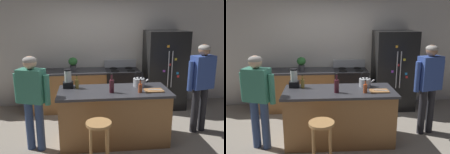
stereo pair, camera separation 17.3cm
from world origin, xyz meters
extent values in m
plane|color=#9E9384|center=(0.00, 0.00, 0.00)|extent=(14.00, 14.00, 0.00)
cube|color=silver|center=(0.00, 1.95, 1.35)|extent=(8.00, 0.10, 2.70)
cube|color=#9E6B3D|center=(0.00, 0.00, 0.44)|extent=(1.79, 0.74, 0.88)
cube|color=#333338|center=(0.00, 0.00, 0.90)|extent=(1.85, 0.80, 0.04)
cube|color=#9E6B3D|center=(-0.80, 1.55, 0.44)|extent=(2.00, 0.64, 0.88)
cube|color=#333338|center=(-0.80, 1.55, 0.90)|extent=(2.00, 0.64, 0.04)
cube|color=black|center=(1.36, 1.50, 0.89)|extent=(0.90, 0.70, 1.79)
cylinder|color=#B7BABF|center=(1.32, 1.13, 0.98)|extent=(0.02, 0.02, 0.80)
cylinder|color=#B7BABF|center=(1.40, 1.13, 0.98)|extent=(0.02, 0.02, 0.80)
cube|color=purple|center=(1.23, 1.15, 0.95)|extent=(0.05, 0.01, 0.05)
cube|color=yellow|center=(1.48, 1.15, 1.20)|extent=(0.05, 0.01, 0.05)
cube|color=red|center=(1.35, 1.15, 1.09)|extent=(0.05, 0.01, 0.05)
cube|color=red|center=(1.55, 1.15, 0.82)|extent=(0.05, 0.01, 0.05)
cube|color=#268CD8|center=(1.54, 1.15, 0.89)|extent=(0.05, 0.01, 0.05)
cube|color=orange|center=(1.30, 1.15, 1.48)|extent=(0.05, 0.01, 0.05)
cube|color=black|center=(0.37, 1.52, 0.46)|extent=(0.76, 0.64, 0.92)
cube|color=black|center=(0.37, 1.20, 0.41)|extent=(0.60, 0.01, 0.24)
cube|color=#B7BABF|center=(0.37, 1.81, 1.01)|extent=(0.76, 0.06, 0.18)
cylinder|color=black|center=(0.19, 1.37, 0.92)|extent=(0.18, 0.18, 0.01)
cylinder|color=black|center=(0.55, 1.37, 0.92)|extent=(0.18, 0.18, 0.01)
cylinder|color=black|center=(0.19, 1.67, 0.92)|extent=(0.18, 0.18, 0.01)
cylinder|color=black|center=(0.55, 1.67, 0.92)|extent=(0.18, 0.18, 0.01)
cylinder|color=#384C7A|center=(-1.37, -0.11, 0.41)|extent=(0.16, 0.16, 0.81)
cylinder|color=#384C7A|center=(-1.20, -0.17, 0.41)|extent=(0.16, 0.16, 0.81)
cube|color=#3F8C72|center=(-1.29, -0.14, 1.08)|extent=(0.45, 0.33, 0.52)
cylinder|color=#3F8C72|center=(-1.53, -0.06, 1.03)|extent=(0.11, 0.11, 0.47)
cylinder|color=#3F8C72|center=(-1.05, -0.22, 1.03)|extent=(0.11, 0.11, 0.47)
sphere|color=#D8AD8C|center=(-1.29, -0.14, 1.44)|extent=(0.25, 0.25, 0.20)
ellipsoid|color=gray|center=(-1.29, -0.14, 1.47)|extent=(0.27, 0.27, 0.12)
cylinder|color=#26262B|center=(1.69, 0.21, 0.42)|extent=(0.16, 0.16, 0.84)
cylinder|color=#26262B|center=(1.52, 0.16, 0.42)|extent=(0.16, 0.16, 0.84)
cube|color=#334C99|center=(1.61, 0.18, 1.14)|extent=(0.44, 0.31, 0.59)
cylinder|color=#334C99|center=(1.85, 0.25, 1.09)|extent=(0.11, 0.11, 0.53)
cylinder|color=#334C99|center=(1.36, 0.12, 1.09)|extent=(0.11, 0.11, 0.53)
sphere|color=#8C664C|center=(1.61, 0.18, 1.54)|extent=(0.24, 0.24, 0.20)
ellipsoid|color=gray|center=(1.61, 0.18, 1.57)|extent=(0.26, 0.26, 0.12)
cylinder|color=#B7844C|center=(-0.30, -0.73, 0.67)|extent=(0.36, 0.36, 0.04)
cylinder|color=#B7844C|center=(-0.42, -0.85, 0.33)|extent=(0.04, 0.04, 0.65)
cylinder|color=#B7844C|center=(-0.18, -0.85, 0.33)|extent=(0.04, 0.04, 0.65)
cylinder|color=#B7844C|center=(-0.42, -0.61, 0.33)|extent=(0.04, 0.04, 0.65)
cylinder|color=#B7844C|center=(-0.18, -0.61, 0.33)|extent=(0.04, 0.04, 0.65)
cylinder|color=#4C4C51|center=(-0.74, 1.55, 0.98)|extent=(0.14, 0.14, 0.12)
ellipsoid|color=#337A38|center=(-0.74, 1.55, 1.13)|extent=(0.20, 0.20, 0.18)
cube|color=black|center=(-0.76, 0.25, 0.97)|extent=(0.17, 0.17, 0.10)
cylinder|color=silver|center=(-0.76, 0.25, 1.11)|extent=(0.12, 0.12, 0.20)
cylinder|color=black|center=(-0.76, 0.25, 1.23)|extent=(0.12, 0.12, 0.02)
cylinder|color=olive|center=(-0.61, 0.17, 0.99)|extent=(0.06, 0.06, 0.15)
cylinder|color=olive|center=(-0.61, 0.17, 1.10)|extent=(0.02, 0.02, 0.07)
cylinder|color=black|center=(-0.61, 0.17, 1.14)|extent=(0.03, 0.03, 0.02)
cylinder|color=#B24C26|center=(0.40, -0.16, 0.99)|extent=(0.06, 0.06, 0.14)
cylinder|color=#B24C26|center=(0.40, -0.16, 1.09)|extent=(0.02, 0.02, 0.06)
cylinder|color=black|center=(0.40, -0.16, 1.12)|extent=(0.03, 0.03, 0.02)
cylinder|color=#471923|center=(-0.05, -0.12, 1.02)|extent=(0.08, 0.08, 0.21)
cylinder|color=#471923|center=(-0.05, -0.12, 1.17)|extent=(0.03, 0.03, 0.09)
cylinder|color=black|center=(-0.05, -0.12, 1.22)|extent=(0.03, 0.03, 0.02)
cylinder|color=#B7BABF|center=(0.46, 0.19, 0.99)|extent=(0.20, 0.20, 0.14)
sphere|color=black|center=(0.46, 0.19, 1.07)|extent=(0.03, 0.03, 0.03)
cylinder|color=#B7BABF|center=(0.59, 0.19, 1.01)|extent=(0.09, 0.03, 0.08)
torus|color=black|center=(0.46, 0.19, 1.11)|extent=(0.16, 0.02, 0.16)
cube|color=#9E6B3D|center=(0.65, -0.12, 0.93)|extent=(0.30, 0.20, 0.02)
cube|color=#B7BABF|center=(0.67, -0.12, 0.94)|extent=(0.22, 0.08, 0.01)
camera|label=1|loc=(-0.46, -3.81, 2.13)|focal=38.86mm
camera|label=2|loc=(-0.29, -3.83, 2.13)|focal=38.86mm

